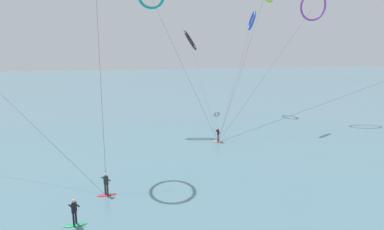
{
  "coord_description": "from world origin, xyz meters",
  "views": [
    {
      "loc": [
        -6.95,
        1.08,
        10.5
      ],
      "look_at": [
        0.0,
        23.73,
        6.01
      ],
      "focal_mm": 30.95,
      "sensor_mm": 36.0,
      "label": 1
    }
  ],
  "objects_px": {
    "kite_cobalt": "(252,21)",
    "kite_violet": "(313,6)",
    "surfer_amber": "(218,136)",
    "surfer_crimson": "(106,186)",
    "surfer_emerald": "(75,214)",
    "kite_charcoal": "(190,40)"
  },
  "relations": [
    {
      "from": "surfer_amber",
      "to": "kite_violet",
      "type": "distance_m",
      "value": 26.97
    },
    {
      "from": "surfer_amber",
      "to": "kite_cobalt",
      "type": "bearing_deg",
      "value": 171.4
    },
    {
      "from": "surfer_emerald",
      "to": "surfer_crimson",
      "type": "bearing_deg",
      "value": 178.62
    },
    {
      "from": "kite_cobalt",
      "to": "kite_charcoal",
      "type": "bearing_deg",
      "value": -97.56
    },
    {
      "from": "kite_cobalt",
      "to": "kite_violet",
      "type": "bearing_deg",
      "value": 51.74
    },
    {
      "from": "surfer_crimson",
      "to": "surfer_emerald",
      "type": "xyz_separation_m",
      "value": [
        -2.06,
        -3.9,
        0.0
      ]
    },
    {
      "from": "surfer_emerald",
      "to": "kite_violet",
      "type": "xyz_separation_m",
      "value": [
        34.45,
        24.87,
        16.61
      ]
    },
    {
      "from": "kite_cobalt",
      "to": "surfer_amber",
      "type": "bearing_deg",
      "value": -19.36
    },
    {
      "from": "surfer_crimson",
      "to": "surfer_emerald",
      "type": "bearing_deg",
      "value": -63.81
    },
    {
      "from": "surfer_crimson",
      "to": "kite_charcoal",
      "type": "height_order",
      "value": "kite_charcoal"
    },
    {
      "from": "surfer_emerald",
      "to": "kite_violet",
      "type": "height_order",
      "value": "kite_violet"
    },
    {
      "from": "kite_charcoal",
      "to": "kite_violet",
      "type": "bearing_deg",
      "value": -105.54
    },
    {
      "from": "surfer_amber",
      "to": "kite_violet",
      "type": "height_order",
      "value": "kite_violet"
    },
    {
      "from": "kite_violet",
      "to": "kite_cobalt",
      "type": "xyz_separation_m",
      "value": [
        -5.95,
        8.47,
        -1.57
      ]
    },
    {
      "from": "surfer_emerald",
      "to": "kite_violet",
      "type": "relative_size",
      "value": 0.08
    },
    {
      "from": "surfer_amber",
      "to": "surfer_crimson",
      "type": "bearing_deg",
      "value": -21.97
    },
    {
      "from": "surfer_crimson",
      "to": "kite_charcoal",
      "type": "bearing_deg",
      "value": 117.84
    },
    {
      "from": "kite_cobalt",
      "to": "surfer_emerald",
      "type": "bearing_deg",
      "value": -23.87
    },
    {
      "from": "surfer_crimson",
      "to": "kite_charcoal",
      "type": "distance_m",
      "value": 39.52
    },
    {
      "from": "surfer_amber",
      "to": "surfer_crimson",
      "type": "xyz_separation_m",
      "value": [
        -13.37,
        -11.47,
        0.0
      ]
    },
    {
      "from": "kite_charcoal",
      "to": "kite_cobalt",
      "type": "relative_size",
      "value": 1.25
    },
    {
      "from": "kite_charcoal",
      "to": "surfer_emerald",
      "type": "bearing_deg",
      "value": 177.34
    }
  ]
}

